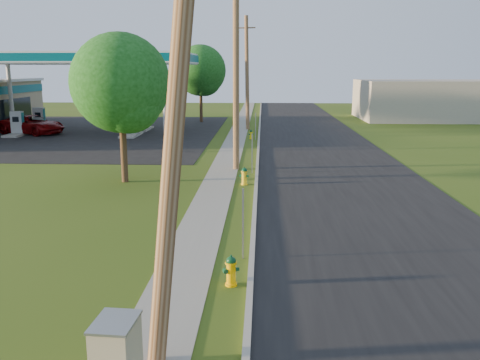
# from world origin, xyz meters

# --- Properties ---
(ground_plane) EXTENTS (140.00, 140.00, 0.00)m
(ground_plane) POSITION_xyz_m (0.00, 0.00, 0.00)
(ground_plane) COLOR #304D11
(ground_plane) RESTS_ON ground
(road) EXTENTS (8.00, 120.00, 0.02)m
(road) POSITION_xyz_m (4.50, 10.00, 0.01)
(road) COLOR black
(road) RESTS_ON ground
(curb) EXTENTS (0.15, 120.00, 0.15)m
(curb) POSITION_xyz_m (0.50, 10.00, 0.07)
(curb) COLOR gray
(curb) RESTS_ON ground
(sidewalk) EXTENTS (1.50, 120.00, 0.03)m
(sidewalk) POSITION_xyz_m (-1.25, 10.00, 0.01)
(sidewalk) COLOR gray
(sidewalk) RESTS_ON ground
(forecourt) EXTENTS (26.00, 28.00, 0.02)m
(forecourt) POSITION_xyz_m (-16.00, 32.00, 0.01)
(forecourt) COLOR black
(forecourt) RESTS_ON ground
(utility_pole_near) EXTENTS (1.40, 0.32, 9.48)m
(utility_pole_near) POSITION_xyz_m (-0.60, -1.00, 4.80)
(utility_pole_near) COLOR brown
(utility_pole_near) RESTS_ON ground
(utility_pole_mid) EXTENTS (1.40, 0.32, 9.80)m
(utility_pole_mid) POSITION_xyz_m (-0.60, 17.00, 4.95)
(utility_pole_mid) COLOR brown
(utility_pole_mid) RESTS_ON ground
(utility_pole_far) EXTENTS (1.40, 0.32, 9.50)m
(utility_pole_far) POSITION_xyz_m (-0.60, 35.00, 4.80)
(utility_pole_far) COLOR brown
(utility_pole_far) RESTS_ON ground
(sign_post_near) EXTENTS (0.05, 0.04, 2.00)m
(sign_post_near) POSITION_xyz_m (0.25, 4.20, 1.00)
(sign_post_near) COLOR gray
(sign_post_near) RESTS_ON ground
(sign_post_mid) EXTENTS (0.05, 0.04, 2.00)m
(sign_post_mid) POSITION_xyz_m (0.25, 16.00, 1.00)
(sign_post_mid) COLOR gray
(sign_post_mid) RESTS_ON ground
(sign_post_far) EXTENTS (0.05, 0.04, 2.00)m
(sign_post_far) POSITION_xyz_m (0.25, 28.20, 1.00)
(sign_post_far) COLOR gray
(sign_post_far) RESTS_ON ground
(gas_canopy) EXTENTS (18.18, 9.18, 6.40)m
(gas_canopy) POSITION_xyz_m (-14.00, 32.00, 5.90)
(gas_canopy) COLOR silver
(gas_canopy) RESTS_ON ground
(fuel_pump_nw) EXTENTS (1.20, 3.20, 1.90)m
(fuel_pump_nw) POSITION_xyz_m (-18.50, 30.00, 0.72)
(fuel_pump_nw) COLOR gray
(fuel_pump_nw) RESTS_ON ground
(fuel_pump_ne) EXTENTS (1.20, 3.20, 1.90)m
(fuel_pump_ne) POSITION_xyz_m (-9.50, 30.00, 0.72)
(fuel_pump_ne) COLOR gray
(fuel_pump_ne) RESTS_ON ground
(fuel_pump_sw) EXTENTS (1.20, 3.20, 1.90)m
(fuel_pump_sw) POSITION_xyz_m (-18.50, 34.00, 0.72)
(fuel_pump_sw) COLOR gray
(fuel_pump_sw) RESTS_ON ground
(fuel_pump_se) EXTENTS (1.20, 3.20, 1.90)m
(fuel_pump_se) POSITION_xyz_m (-9.50, 34.00, 0.72)
(fuel_pump_se) COLOR gray
(fuel_pump_se) RESTS_ON ground
(price_pylon) EXTENTS (0.34, 2.04, 6.85)m
(price_pylon) POSITION_xyz_m (-4.50, 22.50, 5.43)
(price_pylon) COLOR gray
(price_pylon) RESTS_ON ground
(distant_building) EXTENTS (14.00, 10.00, 4.00)m
(distant_building) POSITION_xyz_m (18.00, 45.00, 2.00)
(distant_building) COLOR #A09A8B
(distant_building) RESTS_ON ground
(tree_verge) EXTENTS (4.46, 4.46, 6.77)m
(tree_verge) POSITION_xyz_m (-5.52, 13.69, 4.36)
(tree_verge) COLOR #3D291B
(tree_verge) RESTS_ON ground
(tree_lot) EXTENTS (4.93, 4.93, 7.47)m
(tree_lot) POSITION_xyz_m (-5.20, 40.91, 4.81)
(tree_lot) COLOR #3D291B
(tree_lot) RESTS_ON ground
(hydrant_near) EXTENTS (0.40, 0.36, 0.78)m
(hydrant_near) POSITION_xyz_m (0.03, 2.40, 0.38)
(hydrant_near) COLOR #F9B400
(hydrant_near) RESTS_ON ground
(hydrant_mid) EXTENTS (0.42, 0.38, 0.82)m
(hydrant_mid) POSITION_xyz_m (-0.04, 13.37, 0.40)
(hydrant_mid) COLOR yellow
(hydrant_mid) RESTS_ON ground
(hydrant_far) EXTENTS (0.37, 0.33, 0.71)m
(hydrant_far) POSITION_xyz_m (-0.09, 28.72, 0.35)
(hydrant_far) COLOR yellow
(hydrant_far) RESTS_ON ground
(car_red) EXTENTS (6.01, 4.42, 1.52)m
(car_red) POSITION_xyz_m (-17.77, 30.90, 0.76)
(car_red) COLOR #680506
(car_red) RESTS_ON ground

